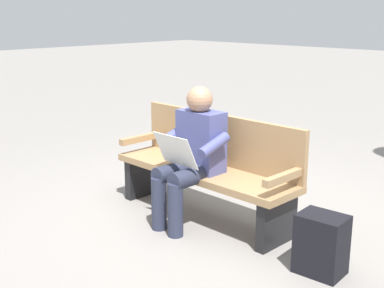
# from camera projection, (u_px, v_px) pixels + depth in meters

# --- Properties ---
(ground_plane) EXTENTS (40.00, 40.00, 0.00)m
(ground_plane) POSITION_uv_depth(u_px,v_px,m) (203.00, 217.00, 4.60)
(ground_plane) COLOR gray
(bench_near) EXTENTS (1.81, 0.51, 0.90)m
(bench_near) POSITION_uv_depth(u_px,v_px,m) (209.00, 166.00, 4.53)
(bench_near) COLOR #9E7A51
(bench_near) RESTS_ON ground
(person_seated) EXTENTS (0.58, 0.58, 1.18)m
(person_seated) POSITION_uv_depth(u_px,v_px,m) (192.00, 153.00, 4.31)
(person_seated) COLOR #474C84
(person_seated) RESTS_ON ground
(backpack) EXTENTS (0.34, 0.31, 0.43)m
(backpack) POSITION_uv_depth(u_px,v_px,m) (322.00, 244.00, 3.57)
(backpack) COLOR black
(backpack) RESTS_ON ground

